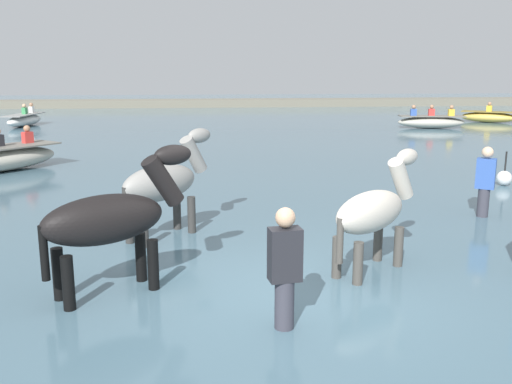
# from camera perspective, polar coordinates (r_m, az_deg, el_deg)

# --- Properties ---
(ground_plane) EXTENTS (120.00, 120.00, 0.00)m
(ground_plane) POSITION_cam_1_polar(r_m,az_deg,el_deg) (6.79, 3.06, -13.34)
(ground_plane) COLOR #666051
(water_surface) EXTENTS (90.00, 90.00, 0.36)m
(water_surface) POSITION_cam_1_polar(r_m,az_deg,el_deg) (16.31, -2.32, 2.59)
(water_surface) COLOR #476675
(water_surface) RESTS_ON ground
(horse_lead_pinto) EXTENTS (1.54, 1.34, 1.90)m
(horse_lead_pinto) POSITION_cam_1_polar(r_m,az_deg,el_deg) (7.36, 11.90, -2.23)
(horse_lead_pinto) COLOR beige
(horse_lead_pinto) RESTS_ON ground
(horse_trailing_grey) EXTENTS (1.53, 1.55, 2.01)m
(horse_trailing_grey) POSITION_cam_1_polar(r_m,az_deg,el_deg) (8.79, -9.37, 0.69)
(horse_trailing_grey) COLOR gray
(horse_trailing_grey) RESTS_ON ground
(horse_flank_black) EXTENTS (1.80, 1.24, 2.06)m
(horse_flank_black) POSITION_cam_1_polar(r_m,az_deg,el_deg) (6.66, -14.58, -3.06)
(horse_flank_black) COLOR black
(horse_flank_black) RESTS_ON ground
(boat_distant_east) EXTENTS (2.74, 2.28, 1.02)m
(boat_distant_east) POSITION_cam_1_polar(r_m,az_deg,el_deg) (30.69, 22.65, 7.10)
(boat_distant_east) COLOR gold
(boat_distant_east) RESTS_ON water_surface
(boat_mid_outer) EXTENTS (1.31, 3.12, 1.04)m
(boat_mid_outer) POSITION_cam_1_polar(r_m,az_deg,el_deg) (28.63, -22.55, 6.82)
(boat_mid_outer) COLOR silver
(boat_mid_outer) RESTS_ON water_surface
(boat_far_inshore) EXTENTS (3.08, 1.43, 1.05)m
(boat_far_inshore) POSITION_cam_1_polar(r_m,az_deg,el_deg) (26.65, 17.45, 6.87)
(boat_far_inshore) COLOR #B2AD9E
(boat_far_inshore) RESTS_ON water_surface
(boat_far_offshore) EXTENTS (2.82, 3.02, 1.12)m
(boat_far_offshore) POSITION_cam_1_polar(r_m,az_deg,el_deg) (15.99, -24.47, 3.14)
(boat_far_offshore) COLOR #B2AD9E
(boat_far_offshore) RESTS_ON water_surface
(person_onlooker_left) EXTENTS (0.34, 0.24, 1.63)m
(person_onlooker_left) POSITION_cam_1_polar(r_m,az_deg,el_deg) (5.68, 2.94, -9.08)
(person_onlooker_left) COLOR #383842
(person_onlooker_left) RESTS_ON ground
(person_spectator_far) EXTENTS (0.38, 0.34, 1.63)m
(person_spectator_far) POSITION_cam_1_polar(r_m,az_deg,el_deg) (10.74, 22.26, 0.27)
(person_spectator_far) COLOR #383842
(person_spectator_far) RESTS_ON ground
(channel_buoy) EXTENTS (0.34, 0.34, 0.78)m
(channel_buoy) POSITION_cam_1_polar(r_m,az_deg,el_deg) (13.93, 23.98, 1.33)
(channel_buoy) COLOR silver
(channel_buoy) RESTS_ON water_surface
(far_shoreline) EXTENTS (80.00, 2.40, 0.88)m
(far_shoreline) POSITION_cam_1_polar(r_m,az_deg,el_deg) (40.79, -4.49, 8.78)
(far_shoreline) COLOR #706B5B
(far_shoreline) RESTS_ON ground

